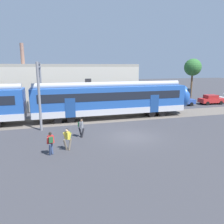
# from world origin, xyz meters

# --- Properties ---
(ground_plane) EXTENTS (160.00, 160.00, 0.00)m
(ground_plane) POSITION_xyz_m (0.00, 0.00, 0.00)
(ground_plane) COLOR #38383D
(track_bed) EXTENTS (80.00, 4.40, 0.01)m
(track_bed) POSITION_xyz_m (-10.86, 7.41, 0.01)
(track_bed) COLOR #605951
(track_bed) RESTS_ON ground
(pedestrian_red) EXTENTS (0.54, 0.68, 1.67)m
(pedestrian_red) POSITION_xyz_m (-6.95, -2.24, 0.99)
(pedestrian_red) COLOR navy
(pedestrian_red) RESTS_ON ground
(pedestrian_yellow) EXTENTS (0.71, 0.51, 1.67)m
(pedestrian_yellow) POSITION_xyz_m (-5.74, -1.63, 0.99)
(pedestrian_yellow) COLOR #6B6051
(pedestrian_yellow) RESTS_ON ground
(pedestrian_grey) EXTENTS (0.57, 0.66, 1.67)m
(pedestrian_grey) POSITION_xyz_m (-4.36, 1.07, 0.99)
(pedestrian_grey) COLOR #28282D
(pedestrian_grey) RESTS_ON ground
(parked_car_blue) EXTENTS (4.09, 1.94, 1.54)m
(parked_car_blue) POSITION_xyz_m (13.10, 12.34, 0.78)
(parked_car_blue) COLOR #284799
(parked_car_blue) RESTS_ON ground
(parked_car_red) EXTENTS (4.08, 1.91, 1.54)m
(parked_car_red) POSITION_xyz_m (18.48, 12.13, 0.78)
(parked_car_red) COLOR #B22323
(parked_car_red) RESTS_ON ground
(catenary_gantry) EXTENTS (0.24, 6.64, 6.53)m
(catenary_gantry) POSITION_xyz_m (-7.79, 7.41, 4.31)
(catenary_gantry) COLOR gray
(catenary_gantry) RESTS_ON ground
(background_building) EXTENTS (20.42, 5.00, 9.20)m
(background_building) POSITION_xyz_m (-4.04, 15.96, 3.21)
(background_building) COLOR beige
(background_building) RESTS_ON ground
(street_tree_right) EXTENTS (2.94, 2.94, 7.38)m
(street_tree_right) POSITION_xyz_m (17.45, 16.17, 5.85)
(street_tree_right) COLOR brown
(street_tree_right) RESTS_ON ground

